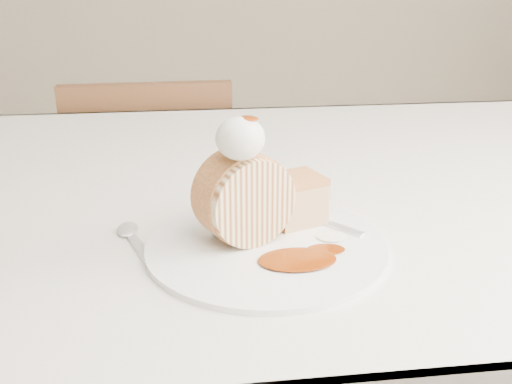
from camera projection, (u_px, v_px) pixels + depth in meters
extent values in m
cube|color=silver|center=(281.00, 190.00, 0.85)|extent=(1.40, 0.90, 0.04)
cube|color=silver|center=(249.00, 168.00, 1.31)|extent=(1.40, 0.01, 0.28)
cylinder|color=brown|center=(502.00, 266.00, 1.40)|extent=(0.06, 0.06, 0.71)
cube|color=brown|center=(158.00, 223.00, 1.56)|extent=(0.39, 0.39, 0.04)
cube|color=brown|center=(151.00, 169.00, 1.32)|extent=(0.38, 0.05, 0.40)
cylinder|color=brown|center=(214.00, 257.00, 1.80)|extent=(0.03, 0.03, 0.37)
cylinder|color=brown|center=(109.00, 264.00, 1.76)|extent=(0.03, 0.03, 0.37)
cylinder|color=brown|center=(224.00, 315.00, 1.51)|extent=(0.03, 0.03, 0.37)
cylinder|color=brown|center=(98.00, 325.00, 1.46)|extent=(0.03, 0.03, 0.37)
cylinder|color=white|center=(266.00, 246.00, 0.63)|extent=(0.34, 0.34, 0.01)
cylinder|color=beige|center=(244.00, 198.00, 0.62)|extent=(0.11, 0.09, 0.10)
cube|color=tan|center=(296.00, 202.00, 0.68)|extent=(0.07, 0.07, 0.05)
ellipsoid|color=white|center=(240.00, 138.00, 0.58)|extent=(0.05, 0.05, 0.05)
ellipsoid|color=#6A2404|center=(246.00, 114.00, 0.57)|extent=(0.03, 0.02, 0.01)
cube|color=silver|center=(321.00, 221.00, 0.68)|extent=(0.12, 0.13, 0.00)
cube|color=silver|center=(147.00, 259.00, 0.61)|extent=(0.07, 0.14, 0.00)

